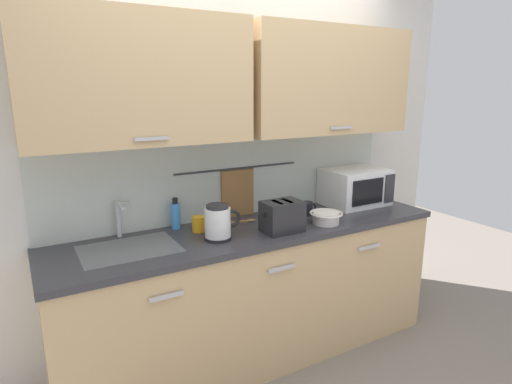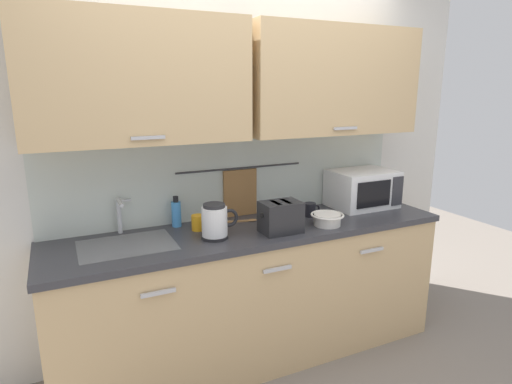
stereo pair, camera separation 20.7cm
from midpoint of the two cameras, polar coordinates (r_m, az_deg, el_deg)
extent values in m
plane|color=slate|center=(2.90, 4.80, -23.65)|extent=(8.00, 8.00, 0.00)
cube|color=tan|center=(2.89, 1.91, -13.62)|extent=(2.50, 0.60, 0.86)
cube|color=#B7B7BC|center=(2.27, -10.29, -13.14)|extent=(0.18, 0.02, 0.02)
cube|color=#B7B7BC|center=(2.51, 5.28, -10.24)|extent=(0.18, 0.02, 0.02)
cube|color=#B7B7BC|center=(2.90, 17.18, -7.46)|extent=(0.18, 0.02, 0.02)
cube|color=#333338|center=(2.71, 1.99, -5.14)|extent=(2.53, 0.63, 0.04)
cube|color=#9EA0A5|center=(2.50, -14.50, -7.86)|extent=(0.52, 0.38, 0.09)
cube|color=silver|center=(2.91, -0.93, 3.69)|extent=(3.70, 0.06, 2.50)
cube|color=beige|center=(2.89, -0.63, 2.11)|extent=(2.50, 0.01, 0.55)
cube|color=tan|center=(2.47, -13.04, 14.39)|extent=(1.22, 0.33, 0.70)
cube|color=#B7B7BC|center=(2.32, -11.69, 7.09)|extent=(0.18, 0.01, 0.02)
cube|color=tan|center=(3.02, 12.07, 14.25)|extent=(1.22, 0.33, 0.70)
cube|color=#B7B7BC|center=(2.90, 13.88, 8.24)|extent=(0.18, 0.01, 0.02)
cylinder|color=#333338|center=(2.88, 0.03, 3.19)|extent=(0.90, 0.01, 0.01)
cube|color=olive|center=(2.91, -0.09, -0.32)|extent=(0.24, 0.02, 0.34)
cylinder|color=#B2B5BA|center=(2.67, -15.66, -3.06)|extent=(0.03, 0.03, 0.22)
cylinder|color=#B2B5BA|center=(2.56, -15.49, -1.39)|extent=(0.02, 0.16, 0.02)
cube|color=#B2B5BA|center=(2.65, -14.93, -1.10)|extent=(0.07, 0.02, 0.01)
cube|color=white|center=(3.27, 15.71, 0.44)|extent=(0.46, 0.34, 0.27)
cube|color=black|center=(3.12, 17.30, -0.29)|extent=(0.29, 0.01, 0.18)
cube|color=#2D2D33|center=(3.26, 20.09, 0.10)|extent=(0.09, 0.01, 0.21)
cylinder|color=black|center=(2.51, -3.15, -5.99)|extent=(0.16, 0.16, 0.02)
cylinder|color=white|center=(2.48, -3.18, -3.95)|extent=(0.15, 0.15, 0.17)
cylinder|color=#262628|center=(2.46, -3.21, -1.84)|extent=(0.13, 0.13, 0.02)
torus|color=black|center=(2.52, -1.22, -3.50)|extent=(0.11, 0.02, 0.11)
cylinder|color=#3F8CD8|center=(2.73, -8.44, -2.96)|extent=(0.06, 0.06, 0.16)
cylinder|color=black|center=(2.70, -8.51, -0.97)|extent=(0.03, 0.03, 0.04)
cylinder|color=orange|center=(2.65, -5.53, -4.10)|extent=(0.08, 0.08, 0.09)
torus|color=orange|center=(2.67, -4.48, -3.93)|extent=(0.06, 0.01, 0.06)
cylinder|color=silver|center=(2.79, 11.58, -3.66)|extent=(0.17, 0.17, 0.07)
torus|color=silver|center=(2.78, 11.61, -3.04)|extent=(0.21, 0.21, 0.01)
cube|color=#232326|center=(2.60, 5.60, -3.37)|extent=(0.24, 0.17, 0.19)
cube|color=black|center=(2.56, 4.97, -1.57)|extent=(0.03, 0.12, 0.01)
cube|color=black|center=(2.59, 6.31, -1.39)|extent=(0.03, 0.12, 0.01)
cube|color=black|center=(2.53, 3.12, -3.13)|extent=(0.02, 0.02, 0.02)
cylinder|color=black|center=(2.95, 9.17, -2.37)|extent=(0.08, 0.08, 0.09)
torus|color=black|center=(2.98, 10.00, -2.21)|extent=(0.06, 0.01, 0.06)
cube|color=#9E7042|center=(2.80, -1.09, -3.99)|extent=(0.22, 0.07, 0.01)
ellipsoid|color=#9E7042|center=(2.82, 1.61, -3.79)|extent=(0.07, 0.05, 0.01)
camera|label=1|loc=(0.10, -87.79, 0.54)|focal=30.03mm
camera|label=2|loc=(0.10, 92.21, -0.54)|focal=30.03mm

